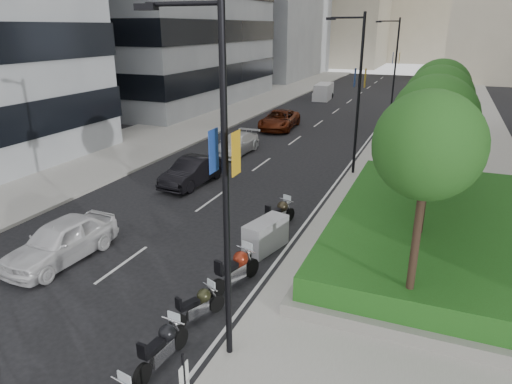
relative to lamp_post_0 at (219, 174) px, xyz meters
The scene contains 24 objects.
ground 6.62m from the lamp_post_0, 166.43° to the right, with size 160.00×160.00×0.00m, color black.
sidewalk_right 29.82m from the lamp_post_0, 80.49° to the left, with size 10.00×100.00×0.15m, color #9E9B93.
sidewalk_left 33.56m from the lamp_post_0, 119.10° to the left, with size 8.00×100.00×0.15m, color #9E9B93.
lane_edge 29.44m from the lamp_post_0, 90.88° to the left, with size 0.12×100.00×0.01m, color silver.
lane_centre 29.97m from the lamp_post_0, 101.01° to the left, with size 0.12×100.00×0.01m, color silver.
planter 11.73m from the lamp_post_0, 56.95° to the left, with size 10.00×14.00×0.40m, color gray.
hedge 11.50m from the lamp_post_0, 56.95° to the left, with size 9.40×13.40×0.80m, color #204714.
tree_0 5.30m from the lamp_post_0, 34.56° to the left, with size 2.80×2.80×6.30m.
tree_1 8.25m from the lamp_post_0, 58.11° to the left, with size 2.80×2.80×6.30m.
tree_2 11.84m from the lamp_post_0, 68.40° to the left, with size 2.80×2.80×6.30m.
tree_3 15.62m from the lamp_post_0, 73.81° to the left, with size 2.80×2.80×6.30m.
lamp_post_0 is the anchor object (origin of this frame).
lamp_post_1 17.00m from the lamp_post_0, 90.00° to the left, with size 2.34×0.45×9.00m.
lamp_post_2 35.00m from the lamp_post_0, 90.00° to the left, with size 2.34×0.45×9.00m.
motorcycle_2 4.77m from the lamp_post_0, 143.60° to the right, with size 0.71×2.14×1.06m.
motorcycle_3 4.86m from the lamp_post_0, 141.74° to the left, with size 0.96×1.85×0.98m.
motorcycle_4 5.58m from the lamp_post_0, 109.32° to the left, with size 0.97×2.36×1.20m.
motorcycle_5 7.63m from the lamp_post_0, 100.79° to the left, with size 1.31×2.18×1.24m.
motorcycle_6 9.63m from the lamp_post_0, 99.69° to the left, with size 0.95×2.13×1.10m.
car_a 9.32m from the lamp_post_0, 162.74° to the left, with size 1.86×4.62×1.57m, color white.
car_b 14.89m from the lamp_post_0, 122.94° to the left, with size 1.58×4.54×1.50m, color black.
car_c 21.00m from the lamp_post_0, 113.68° to the left, with size 1.90×4.67×1.35m, color white.
car_d 29.03m from the lamp_post_0, 106.54° to the left, with size 2.59×5.63×1.56m, color #5D1E0B.
delivery_van 46.18m from the lamp_post_0, 101.08° to the left, with size 1.97×4.51×1.85m.
Camera 1 is at (8.70, -7.92, 8.25)m, focal length 32.00 mm.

